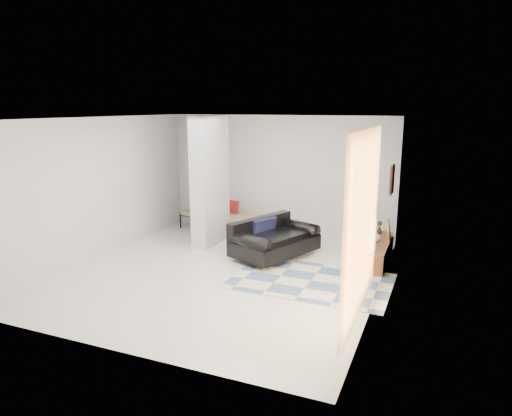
% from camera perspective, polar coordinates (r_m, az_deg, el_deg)
% --- Properties ---
extents(floor, '(6.00, 6.00, 0.00)m').
position_cam_1_polar(floor, '(8.52, -4.02, -8.04)').
color(floor, white).
rests_on(floor, ground).
extents(ceiling, '(6.00, 6.00, 0.00)m').
position_cam_1_polar(ceiling, '(7.98, -4.33, 11.13)').
color(ceiling, white).
rests_on(ceiling, wall_back).
extents(wall_back, '(6.00, 0.00, 6.00)m').
position_cam_1_polar(wall_back, '(10.86, 2.88, 4.13)').
color(wall_back, silver).
rests_on(wall_back, ground).
extents(wall_front, '(6.00, 0.00, 6.00)m').
position_cam_1_polar(wall_front, '(5.69, -17.73, -4.37)').
color(wall_front, silver).
rests_on(wall_front, ground).
extents(wall_left, '(0.00, 6.00, 6.00)m').
position_cam_1_polar(wall_left, '(9.66, -18.96, 2.39)').
color(wall_left, silver).
rests_on(wall_left, ground).
extents(wall_right, '(0.00, 6.00, 6.00)m').
position_cam_1_polar(wall_right, '(7.36, 15.39, -0.42)').
color(wall_right, silver).
rests_on(wall_right, ground).
extents(partition_column, '(0.35, 1.20, 2.80)m').
position_cam_1_polar(partition_column, '(10.03, -5.75, 3.37)').
color(partition_column, silver).
rests_on(partition_column, floor).
extents(hallway_door, '(0.85, 0.06, 2.04)m').
position_cam_1_polar(hallway_door, '(11.75, -6.92, 2.82)').
color(hallway_door, silver).
rests_on(hallway_door, floor).
extents(curtain, '(0.00, 2.55, 2.55)m').
position_cam_1_polar(curtain, '(6.25, 13.36, -2.12)').
color(curtain, '#FF9E43').
rests_on(curtain, wall_right).
extents(wall_art, '(0.04, 0.45, 0.55)m').
position_cam_1_polar(wall_art, '(8.98, 16.66, 3.43)').
color(wall_art, black).
rests_on(wall_art, wall_right).
extents(media_console, '(0.45, 1.75, 0.80)m').
position_cam_1_polar(media_console, '(9.33, 14.88, -5.26)').
color(media_console, brown).
rests_on(media_console, floor).
extents(loveseat, '(1.60, 2.00, 0.76)m').
position_cam_1_polar(loveseat, '(9.29, 2.08, -3.98)').
color(loveseat, silver).
rests_on(loveseat, floor).
extents(daybed, '(2.05, 1.21, 0.77)m').
position_cam_1_polar(daybed, '(11.27, -4.63, -0.72)').
color(daybed, black).
rests_on(daybed, floor).
extents(area_rug, '(2.75, 1.86, 0.01)m').
position_cam_1_polar(area_rug, '(8.17, 6.87, -9.01)').
color(area_rug, beige).
rests_on(area_rug, floor).
extents(cylinder_lamp, '(0.11, 0.11, 0.62)m').
position_cam_1_polar(cylinder_lamp, '(8.61, 14.38, -3.24)').
color(cylinder_lamp, silver).
rests_on(cylinder_lamp, media_console).
extents(bronze_figurine, '(0.14, 0.14, 0.26)m').
position_cam_1_polar(bronze_figurine, '(9.85, 15.19, -2.36)').
color(bronze_figurine, '#312216').
rests_on(bronze_figurine, media_console).
extents(vase, '(0.23, 0.23, 0.21)m').
position_cam_1_polar(vase, '(9.28, 14.70, -3.40)').
color(vase, silver).
rests_on(vase, media_console).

